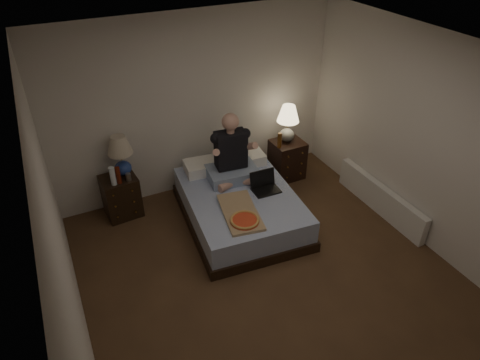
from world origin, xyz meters
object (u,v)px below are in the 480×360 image
lamp_right (288,124)px  pizza_box (245,221)px  radiator (380,199)px  beer_bottle_right (279,140)px  bed (240,207)px  water_bottle (113,176)px  laptop (266,183)px  soda_can (128,177)px  nightstand_right (287,159)px  beer_bottle_left (118,175)px  nightstand_left (121,196)px  lamp_left (121,156)px  person (232,148)px

lamp_right → pizza_box: lamp_right is taller
radiator → beer_bottle_right: bearing=125.8°
lamp_right → bed: bearing=-147.5°
water_bottle → beer_bottle_right: (2.34, -0.12, 0.00)m
lamp_right → laptop: bearing=-134.2°
lamp_right → pizza_box: 1.88m
pizza_box → radiator: pizza_box is taller
lamp_right → laptop: size_ratio=1.65×
lamp_right → soda_can: lamp_right is taller
nightstand_right → water_bottle: water_bottle is taller
laptop → pizza_box: (-0.54, -0.46, -0.08)m
beer_bottle_left → beer_bottle_right: 2.27m
water_bottle → beer_bottle_right: 2.34m
nightstand_left → beer_bottle_right: 2.32m
lamp_left → radiator: (3.06, -1.53, -0.66)m
bed → water_bottle: water_bottle is taller
nightstand_left → beer_bottle_right: size_ratio=2.52×
nightstand_left → lamp_right: (2.47, -0.12, 0.58)m
pizza_box → beer_bottle_right: bearing=55.3°
bed → radiator: bed is taller
lamp_left → laptop: lamp_left is taller
bed → lamp_left: lamp_left is taller
bed → nightstand_left: nightstand_left is taller
pizza_box → nightstand_right: bearing=52.5°
nightstand_right → beer_bottle_right: size_ratio=2.58×
laptop → soda_can: bearing=154.3°
bed → water_bottle: 1.66m
soda_can → nightstand_left: bearing=135.9°
lamp_left → soda_can: 0.28m
bed → nightstand_right: 1.29m
bed → person: (0.06, 0.35, 0.69)m
nightstand_left → pizza_box: bearing=-54.8°
bed → soda_can: size_ratio=17.69×
bed → lamp_left: 1.67m
nightstand_left → lamp_left: lamp_left is taller
lamp_left → soda_can: lamp_left is taller
nightstand_left → beer_bottle_left: beer_bottle_left is taller
nightstand_right → person: size_ratio=0.64×
nightstand_right → lamp_left: 2.45m
person → pizza_box: size_ratio=1.22×
beer_bottle_left → radiator: size_ratio=0.14×
nightstand_left → water_bottle: (-0.07, -0.13, 0.41)m
nightstand_left → radiator: (3.15, -1.47, -0.09)m
nightstand_right → water_bottle: 2.57m
soda_can → pizza_box: soda_can is taller
lamp_right → person: 1.11m
nightstand_left → laptop: size_ratio=1.70×
radiator → nightstand_left: bearing=155.0°
soda_can → radiator: 3.35m
nightstand_left → beer_bottle_right: (2.27, -0.24, 0.42)m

